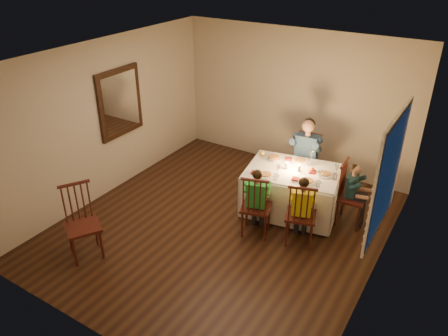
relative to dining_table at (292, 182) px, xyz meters
The scene contains 26 objects.
ground 1.30m from the dining_table, 127.03° to the right, with size 5.00×5.00×0.00m, color black.
wall_left 3.20m from the dining_table, 162.37° to the right, with size 0.02×5.00×2.60m, color #BAAE9F.
wall_right 1.96m from the dining_table, 31.41° to the right, with size 0.02×5.00×2.60m, color #BAAE9F.
wall_back 1.88m from the dining_table, 114.47° to the left, with size 4.50×0.02×2.60m, color #BAAE9F.
ceiling 2.38m from the dining_table, 127.03° to the right, with size 5.00×5.00×0.00m, color white.
dining_table is the anchor object (origin of this frame).
chair_adult 0.93m from the dining_table, 97.66° to the left, with size 0.42×0.40×1.03m, color #3E1510, non-canonical shape.
chair_near_left 1.00m from the dining_table, 103.77° to the right, with size 0.42×0.40×1.03m, color #3E1510, non-canonical shape.
chair_near_right 0.97m from the dining_table, 57.14° to the right, with size 0.42×0.40×1.03m, color #3E1510, non-canonical shape.
chair_end 1.07m from the dining_table, 11.12° to the left, with size 0.42×0.40×1.03m, color #3E1510, non-canonical shape.
chair_extra 3.24m from the dining_table, 127.54° to the right, with size 0.44×0.42×1.08m, color #3E1510, non-canonical shape.
adult 0.93m from the dining_table, 97.66° to the left, with size 0.50×0.46×1.32m, color navy, non-canonical shape.
child_green 1.00m from the dining_table, 103.77° to the right, with size 0.36×0.33×1.08m, color green, non-canonical shape.
child_yellow 0.97m from the dining_table, 57.14° to the right, with size 0.36×0.33×1.08m, color #FBF21B, non-canonical shape.
child_teal 1.07m from the dining_table, 11.12° to the left, with size 0.32×0.30×1.02m, color #18363C, non-canonical shape.
setting_adult 0.39m from the dining_table, 95.20° to the left, with size 0.26×0.26×0.02m, color white.
setting_green 0.53m from the dining_table, 126.70° to the right, with size 0.26×0.26×0.02m, color white.
setting_yellow 0.46m from the dining_table, 35.99° to the right, with size 0.26×0.26×0.02m, color white.
setting_teal 0.52m from the dining_table, 12.31° to the left, with size 0.26×0.26×0.02m, color white.
candle_left 0.29m from the dining_table, 169.82° to the right, with size 0.06×0.06×0.10m, color white.
candle_right 0.28m from the dining_table, 10.18° to the left, with size 0.06×0.06×0.10m, color white.
squash 0.72m from the dining_table, 163.54° to the left, with size 0.09×0.09×0.09m, color gold.
orange_fruit 0.38m from the dining_table, 20.40° to the left, with size 0.08×0.08×0.08m, color #FF5D15.
serving_bowl 0.50m from the dining_table, 159.35° to the left, with size 0.22×0.22×0.05m, color white.
wall_mirror 3.15m from the dining_table, 167.65° to the right, with size 0.06×0.95×1.15m.
window_blinds 1.97m from the dining_table, 29.33° to the right, with size 0.07×1.34×1.54m.
Camera 1 is at (2.95, -4.69, 3.95)m, focal length 35.00 mm.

